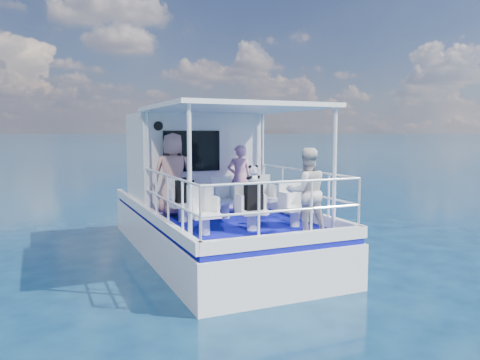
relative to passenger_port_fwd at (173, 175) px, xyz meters
name	(u,v)px	position (x,y,z in m)	size (l,w,h in m)	color
ground	(229,263)	(0.89, -0.90, -1.78)	(2000.00, 2000.00, 0.00)	#08213D
hull	(212,252)	(0.89, 0.10, -1.78)	(3.00, 7.00, 1.60)	white
deck	(212,214)	(0.89, 0.10, -0.93)	(2.90, 6.90, 0.10)	#090982
cabin	(193,160)	(0.89, 1.40, 0.22)	(2.85, 2.00, 2.20)	white
canopy	(232,108)	(0.89, -1.10, 1.36)	(3.00, 3.20, 0.08)	white
canopy_posts	(233,166)	(0.89, -1.15, 0.22)	(2.77, 2.97, 2.20)	white
railings	(240,199)	(0.89, -1.48, -0.38)	(2.84, 3.59, 1.00)	white
seat_port_fwd	(183,212)	(-0.01, -0.70, -0.69)	(0.48, 0.46, 0.38)	white
seat_center_fwd	(225,209)	(0.89, -0.70, -0.69)	(0.48, 0.46, 0.38)	white
seat_stbd_fwd	(264,206)	(1.79, -0.70, -0.69)	(0.48, 0.46, 0.38)	white
seat_port_aft	(205,224)	(-0.01, -2.00, -0.69)	(0.48, 0.46, 0.38)	white
seat_center_aft	(252,220)	(0.89, -2.00, -0.69)	(0.48, 0.46, 0.38)	white
seat_stbd_aft	(295,216)	(1.79, -2.00, -0.69)	(0.48, 0.46, 0.38)	white
passenger_port_fwd	(173,175)	(0.00, 0.00, 0.00)	(0.65, 0.47, 1.75)	tan
passenger_stbd_fwd	(240,178)	(1.51, -0.04, -0.13)	(0.54, 0.36, 1.49)	pink
passenger_stbd_aft	(307,192)	(1.57, -2.76, -0.13)	(0.73, 0.57, 1.50)	silver
backpack_port	(185,191)	(0.03, -0.72, -0.28)	(0.34, 0.19, 0.44)	black
backpack_center	(253,197)	(0.89, -2.06, -0.27)	(0.31, 0.17, 0.46)	black
compact_camera	(184,179)	(0.01, -0.71, -0.03)	(0.09, 0.06, 0.06)	black
panda	(253,175)	(0.90, -2.04, 0.13)	(0.22, 0.18, 0.34)	silver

